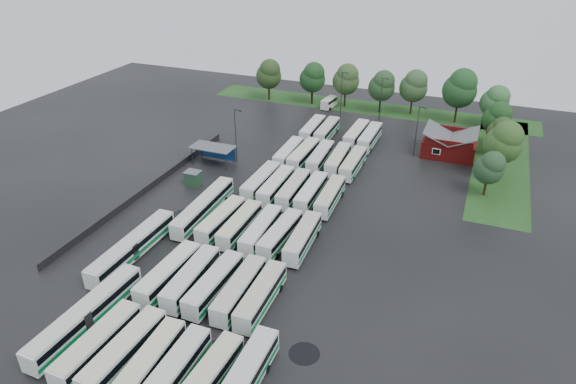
% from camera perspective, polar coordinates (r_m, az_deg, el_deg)
% --- Properties ---
extents(ground, '(160.00, 160.00, 0.00)m').
position_cam_1_polar(ground, '(75.55, -4.82, -5.41)').
color(ground, black).
rests_on(ground, ground).
extents(brick_building, '(10.07, 8.60, 5.39)m').
position_cam_1_polar(brick_building, '(106.45, 17.48, 4.90)').
color(brick_building, maroon).
rests_on(brick_building, ground).
extents(wash_shed, '(8.20, 4.20, 3.58)m').
position_cam_1_polar(wash_shed, '(98.53, -8.25, 4.79)').
color(wash_shed, '#2D2D30').
rests_on(wash_shed, ground).
extents(utility_hut, '(2.70, 2.20, 2.62)m').
position_cam_1_polar(utility_hut, '(91.49, -10.50, 1.52)').
color(utility_hut, '#1C3D25').
rests_on(utility_hut, ground).
extents(grass_strip_north, '(80.00, 10.00, 0.01)m').
position_cam_1_polar(grass_strip_north, '(130.47, 8.77, 9.27)').
color(grass_strip_north, '#1D4516').
rests_on(grass_strip_north, ground).
extents(grass_strip_east, '(10.00, 50.00, 0.01)m').
position_cam_1_polar(grass_strip_east, '(107.18, 22.62, 3.05)').
color(grass_strip_east, '#1D4516').
rests_on(grass_strip_east, ground).
extents(west_fence, '(0.10, 50.00, 1.20)m').
position_cam_1_polar(west_fence, '(91.66, -15.15, 0.52)').
color(west_fence, '#2D2D30').
rests_on(west_fence, ground).
extents(bus_r0c0, '(2.81, 11.69, 3.24)m').
position_cam_1_polar(bus_r0c0, '(60.19, -20.37, -15.60)').
color(bus_r0c0, silver).
rests_on(bus_r0c0, ground).
extents(bus_r0c1, '(2.84, 11.67, 3.23)m').
position_cam_1_polar(bus_r0c1, '(58.54, -17.72, -16.54)').
color(bus_r0c1, silver).
rests_on(bus_r0c1, ground).
extents(bus_r0c2, '(2.80, 11.18, 3.09)m').
position_cam_1_polar(bus_r0c2, '(56.76, -15.19, -17.92)').
color(bus_r0c2, silver).
rests_on(bus_r0c2, ground).
extents(bus_r0c3, '(2.45, 11.27, 3.13)m').
position_cam_1_polar(bus_r0c3, '(55.33, -12.62, -19.00)').
color(bus_r0c3, silver).
rests_on(bus_r0c3, ground).
extents(bus_r0c4, '(2.86, 11.26, 3.11)m').
position_cam_1_polar(bus_r0c4, '(54.13, -9.06, -19.94)').
color(bus_r0c4, silver).
rests_on(bus_r0c4, ground).
extents(bus_r1c0, '(2.77, 11.63, 3.22)m').
position_cam_1_polar(bus_r1c0, '(67.71, -13.11, -8.81)').
color(bus_r1c0, silver).
rests_on(bus_r1c0, ground).
extents(bus_r1c1, '(2.78, 11.42, 3.16)m').
position_cam_1_polar(bus_r1c1, '(66.42, -10.70, -9.38)').
color(bus_r1c1, silver).
rests_on(bus_r1c1, ground).
extents(bus_r1c2, '(2.66, 11.36, 3.15)m').
position_cam_1_polar(bus_r1c2, '(65.04, -8.20, -10.08)').
color(bus_r1c2, silver).
rests_on(bus_r1c2, ground).
extents(bus_r1c3, '(2.67, 11.35, 3.14)m').
position_cam_1_polar(bus_r1c3, '(63.82, -5.44, -10.74)').
color(bus_r1c3, silver).
rests_on(bus_r1c3, ground).
extents(bus_r1c4, '(2.60, 11.21, 3.11)m').
position_cam_1_polar(bus_r1c4, '(62.80, -3.03, -11.42)').
color(bus_r1c4, silver).
rests_on(bus_r1c4, ground).
extents(bus_r2c0, '(2.79, 11.32, 3.13)m').
position_cam_1_polar(bus_r2c0, '(77.54, -7.43, -3.09)').
color(bus_r2c0, silver).
rests_on(bus_r2c0, ground).
extents(bus_r2c1, '(2.42, 11.03, 3.07)m').
position_cam_1_polar(bus_r2c1, '(76.17, -5.38, -3.62)').
color(bus_r2c1, silver).
rests_on(bus_r2c1, ground).
extents(bus_r2c2, '(2.66, 11.19, 3.10)m').
position_cam_1_polar(bus_r2c2, '(74.60, -3.01, -4.26)').
color(bus_r2c2, silver).
rests_on(bus_r2c2, ground).
extents(bus_r2c3, '(2.83, 11.08, 3.06)m').
position_cam_1_polar(bus_r2c3, '(73.69, -0.86, -4.69)').
color(bus_r2c3, silver).
rests_on(bus_r2c3, ground).
extents(bus_r2c4, '(2.84, 11.20, 3.09)m').
position_cam_1_polar(bus_r2c4, '(72.84, 1.64, -5.12)').
color(bus_r2c4, silver).
rests_on(bus_r2c4, ground).
extents(bus_r3c0, '(2.51, 11.59, 3.23)m').
position_cam_1_polar(bus_r3c0, '(87.96, -3.01, 1.18)').
color(bus_r3c0, silver).
rests_on(bus_r3c0, ground).
extents(bus_r3c1, '(2.56, 11.43, 3.17)m').
position_cam_1_polar(bus_r3c1, '(86.45, -1.34, 0.68)').
color(bus_r3c1, silver).
rests_on(bus_r3c1, ground).
extents(bus_r3c2, '(2.63, 11.20, 3.10)m').
position_cam_1_polar(bus_r3c2, '(85.54, 0.61, 0.34)').
color(bus_r3c2, silver).
rests_on(bus_r3c2, ground).
extents(bus_r3c3, '(2.58, 11.21, 3.11)m').
position_cam_1_polar(bus_r3c3, '(84.54, 2.59, -0.05)').
color(bus_r3c3, silver).
rests_on(bus_r3c3, ground).
extents(bus_r3c4, '(2.75, 11.17, 3.09)m').
position_cam_1_polar(bus_r3c4, '(83.63, 4.70, -0.47)').
color(bus_r3c4, silver).
rests_on(bus_r3c4, ground).
extents(bus_r4c0, '(2.63, 11.20, 3.10)m').
position_cam_1_polar(bus_r4c0, '(98.86, 0.07, 4.36)').
color(bus_r4c0, silver).
rests_on(bus_r4c0, ground).
extents(bus_r4c1, '(2.61, 11.68, 3.24)m').
position_cam_1_polar(bus_r4c1, '(97.95, 1.73, 4.16)').
color(bus_r4c1, silver).
rests_on(bus_r4c1, ground).
extents(bus_r4c2, '(2.87, 11.46, 3.17)m').
position_cam_1_polar(bus_r4c2, '(97.13, 3.60, 3.87)').
color(bus_r4c2, silver).
rests_on(bus_r4c2, ground).
extents(bus_r4c3, '(2.88, 11.38, 3.14)m').
position_cam_1_polar(bus_r4c3, '(96.42, 5.57, 3.59)').
color(bus_r4c3, silver).
rests_on(bus_r4c3, ground).
extents(bus_r4c4, '(2.39, 11.14, 3.10)m').
position_cam_1_polar(bus_r4c4, '(95.33, 7.25, 3.18)').
color(bus_r4c4, silver).
rests_on(bus_r4c4, ground).
extents(bus_r5c0, '(2.77, 11.37, 3.15)m').
position_cam_1_polar(bus_r5c0, '(110.62, 2.74, 7.02)').
color(bus_r5c0, silver).
rests_on(bus_r5c0, ground).
extents(bus_r5c1, '(2.55, 11.27, 3.13)m').
position_cam_1_polar(bus_r5c1, '(109.87, 4.35, 6.81)').
color(bus_r5c1, silver).
rests_on(bus_r5c1, ground).
extents(bus_r5c3, '(2.69, 11.66, 3.23)m').
position_cam_1_polar(bus_r5c3, '(108.53, 7.59, 6.39)').
color(bus_r5c3, silver).
rests_on(bus_r5c3, ground).
extents(bus_r5c4, '(2.54, 11.56, 3.21)m').
position_cam_1_polar(bus_r5c4, '(107.44, 9.08, 6.04)').
color(bus_r5c4, silver).
rests_on(bus_r5c4, ground).
extents(artic_bus_west_a, '(2.91, 16.79, 3.10)m').
position_cam_1_polar(artic_bus_west_a, '(64.41, -21.50, -12.57)').
color(artic_bus_west_a, silver).
rests_on(artic_bus_west_a, ground).
extents(artic_bus_west_b, '(2.81, 16.60, 3.07)m').
position_cam_1_polar(artic_bus_west_b, '(81.43, -9.36, -1.62)').
color(artic_bus_west_b, silver).
rests_on(artic_bus_west_b, ground).
extents(artic_bus_west_c, '(2.48, 16.85, 3.12)m').
position_cam_1_polar(artic_bus_west_c, '(74.05, -16.88, -5.86)').
color(artic_bus_west_c, silver).
rests_on(artic_bus_west_c, ground).
extents(minibus, '(2.73, 5.75, 2.42)m').
position_cam_1_polar(minibus, '(128.83, 4.57, 9.89)').
color(minibus, silver).
rests_on(minibus, ground).
extents(tree_north_0, '(6.44, 6.44, 10.67)m').
position_cam_1_polar(tree_north_0, '(132.61, -2.11, 12.99)').
color(tree_north_0, '#322114').
rests_on(tree_north_0, ground).
extents(tree_north_1, '(6.44, 6.44, 10.66)m').
position_cam_1_polar(tree_north_1, '(129.80, 2.78, 12.63)').
color(tree_north_1, black).
rests_on(tree_north_1, ground).
extents(tree_north_2, '(6.55, 6.55, 10.84)m').
position_cam_1_polar(tree_north_2, '(128.30, 6.51, 12.36)').
color(tree_north_2, black).
rests_on(tree_north_2, ground).
extents(tree_north_3, '(6.29, 6.29, 10.42)m').
position_cam_1_polar(tree_north_3, '(125.32, 10.44, 11.56)').
color(tree_north_3, black).
rests_on(tree_north_3, ground).
extents(tree_north_4, '(6.57, 6.57, 10.89)m').
position_cam_1_polar(tree_north_4, '(125.66, 13.85, 11.40)').
color(tree_north_4, '#322415').
rests_on(tree_north_4, ground).
extents(tree_north_5, '(7.62, 7.62, 12.62)m').
position_cam_1_polar(tree_north_5, '(122.77, 18.64, 10.90)').
color(tree_north_5, '#351E12').
rests_on(tree_north_5, ground).
extents(tree_north_6, '(5.59, 5.59, 9.26)m').
position_cam_1_polar(tree_north_6, '(124.34, 22.24, 9.44)').
color(tree_north_6, black).
rests_on(tree_north_6, ground).
extents(tree_east_0, '(4.97, 4.97, 8.23)m').
position_cam_1_polar(tree_east_0, '(91.05, 21.55, 2.56)').
color(tree_east_0, black).
rests_on(tree_east_0, ground).
extents(tree_east_1, '(6.63, 6.63, 10.99)m').
position_cam_1_polar(tree_east_1, '(97.67, 22.91, 5.16)').
color(tree_east_1, black).
rests_on(tree_east_1, ground).
extents(tree_east_2, '(4.89, 4.89, 8.09)m').
position_cam_1_polar(tree_east_2, '(108.16, 22.54, 6.30)').
color(tree_east_2, black).
rests_on(tree_east_2, ground).
extents(tree_east_3, '(5.76, 5.76, 9.55)m').
position_cam_1_polar(tree_east_3, '(112.35, 22.27, 7.65)').
color(tree_east_3, black).
rests_on(tree_east_3, ground).
extents(tree_east_4, '(6.00, 6.00, 9.94)m').
position_cam_1_polar(tree_east_4, '(122.17, 22.03, 9.38)').
color(tree_east_4, black).
rests_on(tree_east_4, ground).
extents(lamp_post_ne, '(1.55, 0.30, 10.06)m').
position_cam_1_polar(lamp_post_ne, '(102.88, 14.19, 6.95)').
color(lamp_post_ne, '#2D2D30').
rests_on(lamp_post_ne, ground).
extents(lamp_post_nw, '(1.65, 0.32, 10.70)m').
position_cam_1_polar(lamp_post_nw, '(97.22, -5.78, 6.67)').
color(lamp_post_nw, '#2D2D30').
rests_on(lamp_post_nw, ground).
extents(lamp_post_back_w, '(1.68, 0.33, 10.92)m').
position_cam_1_polar(lamp_post_back_w, '(120.67, 6.03, 11.04)').
color(lamp_post_back_w, '#2D2D30').
rests_on(lamp_post_back_w, ground).
extents(lamp_post_back_e, '(1.59, 0.31, 10.30)m').
position_cam_1_polar(lamp_post_back_e, '(119.66, 10.37, 10.41)').
color(lamp_post_back_e, '#2D2D30').
rests_on(lamp_post_back_e, ground).
extents(puddle_0, '(4.18, 4.18, 0.01)m').
position_cam_1_polar(puddle_0, '(62.96, -11.57, -14.01)').
color(puddle_0, black).
rests_on(puddle_0, ground).
extents(puddle_1, '(4.16, 4.16, 0.01)m').
position_cam_1_polar(puddle_1, '(58.79, -7.72, -17.33)').
color(puddle_1, black).
rests_on(puddle_1, ground).
extents(puddle_2, '(6.61, 6.61, 0.01)m').
position_cam_1_polar(puddle_2, '(82.05, -10.94, -2.90)').
color(puddle_2, black).
rests_on(puddle_2, ground).
extents(puddle_3, '(3.36, 3.36, 0.01)m').
position_cam_1_polar(puddle_3, '(73.45, -3.06, -6.43)').
color(puddle_3, black).
rests_on(puddle_3, ground).
extents(puddle_4, '(3.46, 3.46, 0.01)m').
position_cam_1_polar(puddle_4, '(58.30, 1.82, -17.51)').
color(puddle_4, black).
rests_on(puddle_4, ground).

